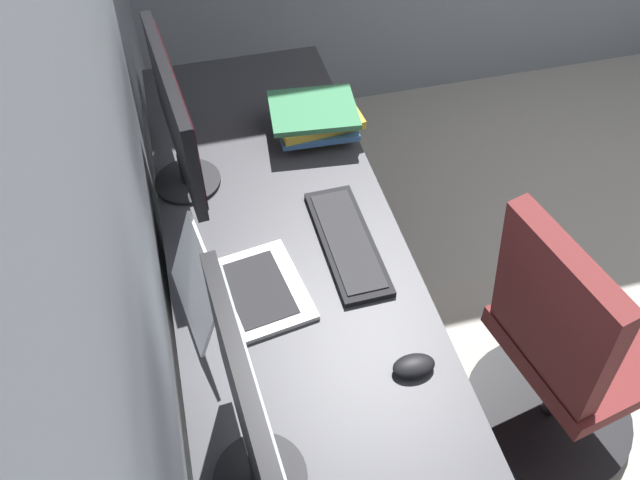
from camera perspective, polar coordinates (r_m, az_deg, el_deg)
wall_back at (r=1.15m, az=-20.20°, el=1.55°), size 4.46×0.10×2.60m
desk at (r=1.73m, az=-1.61°, el=-6.55°), size 2.33×0.66×0.73m
drawer_pedestal at (r=2.15m, az=-3.91°, el=-5.47°), size 0.40×0.51×0.69m
monitor_primary at (r=1.22m, az=-6.04°, el=-15.88°), size 0.52×0.20×0.46m
monitor_secondary at (r=1.86m, az=-12.67°, el=10.46°), size 0.57×0.20×0.42m
laptop_leftmost at (r=1.65m, az=-7.60°, el=-4.22°), size 0.33×0.35×0.22m
keyboard_main at (r=1.79m, az=2.43°, el=-0.14°), size 0.42×0.15×0.02m
mouse_spare at (r=1.57m, az=8.32°, el=-10.99°), size 0.06×0.10×0.03m
book_stack_near at (r=2.12m, az=-0.49°, el=10.73°), size 0.25×0.30×0.10m
office_chair at (r=2.04m, az=20.83°, el=-9.42°), size 0.56×0.59×0.97m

